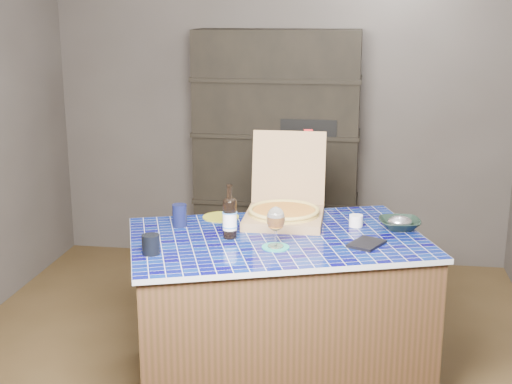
% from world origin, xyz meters
% --- Properties ---
extents(room, '(3.50, 3.50, 3.50)m').
position_xyz_m(room, '(0.00, 0.00, 1.25)').
color(room, brown).
rests_on(room, ground).
extents(shelving_unit, '(1.20, 0.41, 1.80)m').
position_xyz_m(shelving_unit, '(0.00, 1.53, 0.90)').
color(shelving_unit, black).
rests_on(shelving_unit, floor).
extents(kitchen_island, '(1.71, 1.38, 0.82)m').
position_xyz_m(kitchen_island, '(0.22, -0.21, 0.41)').
color(kitchen_island, '#4B2E1D').
rests_on(kitchen_island, floor).
extents(pizza_box, '(0.43, 0.52, 0.46)m').
position_xyz_m(pizza_box, '(0.23, 0.07, 0.88)').
color(pizza_box, '#906F4A').
rests_on(pizza_box, kitchen_island).
extents(mead_bottle, '(0.08, 0.08, 0.28)m').
position_xyz_m(mead_bottle, '(-0.01, -0.27, 0.93)').
color(mead_bottle, black).
rests_on(mead_bottle, kitchen_island).
extents(teal_trivet, '(0.14, 0.14, 0.01)m').
position_xyz_m(teal_trivet, '(0.24, -0.38, 0.82)').
color(teal_trivet, '#1B8F7C').
rests_on(teal_trivet, kitchen_island).
extents(wine_glass, '(0.09, 0.09, 0.20)m').
position_xyz_m(wine_glass, '(0.24, -0.38, 0.96)').
color(wine_glass, white).
rests_on(wine_glass, teal_trivet).
extents(tumbler, '(0.09, 0.09, 0.10)m').
position_xyz_m(tumbler, '(-0.34, -0.57, 0.86)').
color(tumbler, black).
rests_on(tumbler, kitchen_island).
extents(dvd_case, '(0.20, 0.23, 0.01)m').
position_xyz_m(dvd_case, '(0.68, -0.28, 0.82)').
color(dvd_case, black).
rests_on(dvd_case, kitchen_island).
extents(bowl, '(0.25, 0.25, 0.05)m').
position_xyz_m(bowl, '(0.85, 0.02, 0.84)').
color(bowl, black).
rests_on(bowl, kitchen_island).
extents(foil_contents, '(0.13, 0.11, 0.06)m').
position_xyz_m(foil_contents, '(0.85, 0.02, 0.86)').
color(foil_contents, silver).
rests_on(foil_contents, bowl).
extents(white_jar, '(0.07, 0.07, 0.06)m').
position_xyz_m(white_jar, '(0.62, 0.03, 0.85)').
color(white_jar, white).
rests_on(white_jar, kitchen_island).
extents(navy_cup, '(0.08, 0.08, 0.12)m').
position_xyz_m(navy_cup, '(-0.32, -0.12, 0.88)').
color(navy_cup, '#0E1233').
rests_on(navy_cup, kitchen_island).
extents(green_trivet, '(0.20, 0.20, 0.01)m').
position_xyz_m(green_trivet, '(-0.13, 0.08, 0.82)').
color(green_trivet, olive).
rests_on(green_trivet, kitchen_island).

